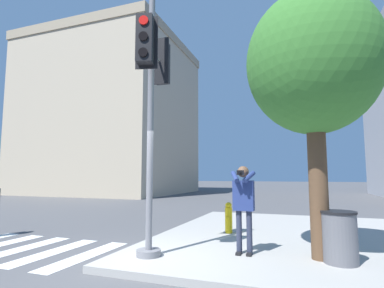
# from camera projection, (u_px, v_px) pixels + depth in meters

# --- Properties ---
(ground_plane) EXTENTS (160.00, 160.00, 0.00)m
(ground_plane) POSITION_uv_depth(u_px,v_px,m) (125.00, 268.00, 5.30)
(ground_plane) COLOR #4C4C4F
(sidewalk_corner) EXTENTS (8.00, 8.00, 0.13)m
(sidewalk_corner) POSITION_uv_depth(u_px,v_px,m) (324.00, 239.00, 7.41)
(sidewalk_corner) COLOR #9E9B96
(sidewalk_corner) RESTS_ON ground_plane
(crosswalk_stripes) EXTENTS (4.76, 2.45, 0.01)m
(crosswalk_stripes) POSITION_uv_depth(u_px,v_px,m) (9.00, 247.00, 6.86)
(crosswalk_stripes) COLOR silver
(crosswalk_stripes) RESTS_ON ground_plane
(traffic_signal_pole) EXTENTS (0.55, 1.38, 5.37)m
(traffic_signal_pole) POSITION_uv_depth(u_px,v_px,m) (153.00, 89.00, 5.94)
(traffic_signal_pole) COLOR slate
(traffic_signal_pole) RESTS_ON sidewalk_corner
(person_photographer) EXTENTS (0.50, 0.53, 1.69)m
(person_photographer) POSITION_uv_depth(u_px,v_px,m) (244.00, 200.00, 5.85)
(person_photographer) COLOR black
(person_photographer) RESTS_ON sidewalk_corner
(street_tree) EXTENTS (2.54, 2.54, 5.08)m
(street_tree) POSITION_uv_depth(u_px,v_px,m) (313.00, 64.00, 5.78)
(street_tree) COLOR brown
(street_tree) RESTS_ON sidewalk_corner
(fire_hydrant) EXTENTS (0.19, 0.25, 0.80)m
(fire_hydrant) POSITION_uv_depth(u_px,v_px,m) (229.00, 218.00, 7.90)
(fire_hydrant) COLOR yellow
(fire_hydrant) RESTS_ON sidewalk_corner
(trash_bin) EXTENTS (0.59, 0.59, 0.89)m
(trash_bin) POSITION_uv_depth(u_px,v_px,m) (340.00, 237.00, 5.18)
(trash_bin) COLOR #5B5B60
(trash_bin) RESTS_ON sidewalk_corner
(building_left) EXTENTS (13.67, 12.45, 14.24)m
(building_left) POSITION_uv_depth(u_px,v_px,m) (112.00, 118.00, 28.97)
(building_left) COLOR tan
(building_left) RESTS_ON ground_plane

